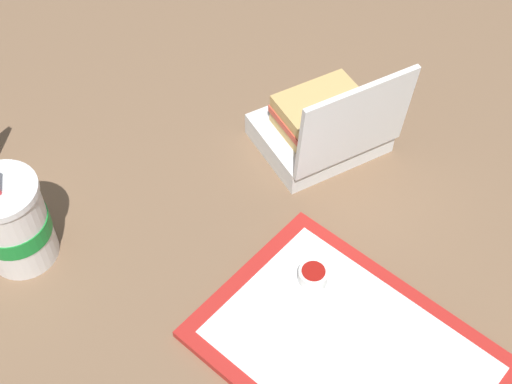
{
  "coord_description": "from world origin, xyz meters",
  "views": [
    {
      "loc": [
        0.4,
        -0.47,
        0.83
      ],
      "look_at": [
        -0.02,
        0.01,
        0.05
      ],
      "focal_mm": 50.0,
      "sensor_mm": 36.0,
      "label": 1
    }
  ],
  "objects": [
    {
      "name": "ground_plane",
      "position": [
        0.0,
        0.0,
        0.0
      ],
      "size": [
        3.2,
        3.2,
        0.0
      ],
      "primitive_type": "plane",
      "color": "brown"
    },
    {
      "name": "food_tray",
      "position": [
        0.22,
        -0.08,
        0.01
      ],
      "size": [
        0.37,
        0.27,
        0.01
      ],
      "color": "red",
      "rests_on": "ground_plane"
    },
    {
      "name": "ketchup_cup",
      "position": [
        0.12,
        -0.03,
        0.03
      ],
      "size": [
        0.04,
        0.04,
        0.02
      ],
      "color": "white",
      "rests_on": "food_tray"
    },
    {
      "name": "napkin_stack",
      "position": [
        0.22,
        -0.12,
        0.02
      ],
      "size": [
        0.11,
        0.11,
        0.0
      ],
      "primitive_type": "cube",
      "rotation": [
        0.0,
        0.0,
        -0.14
      ],
      "color": "white",
      "rests_on": "food_tray"
    },
    {
      "name": "plastic_fork",
      "position": [
        0.16,
        -0.04,
        0.02
      ],
      "size": [
        0.11,
        0.04,
        0.0
      ],
      "primitive_type": "cube",
      "rotation": [
        0.0,
        0.0,
        0.23
      ],
      "color": "white",
      "rests_on": "food_tray"
    },
    {
      "name": "clamshell_sandwich_center",
      "position": [
        -0.03,
        0.18,
        0.05
      ],
      "size": [
        0.22,
        0.23,
        0.19
      ],
      "color": "white",
      "rests_on": "ground_plane"
    },
    {
      "name": "soda_cup_left",
      "position": [
        -0.22,
        -0.25,
        0.07
      ],
      "size": [
        0.1,
        0.1,
        0.2
      ],
      "color": "white",
      "rests_on": "ground_plane"
    }
  ]
}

